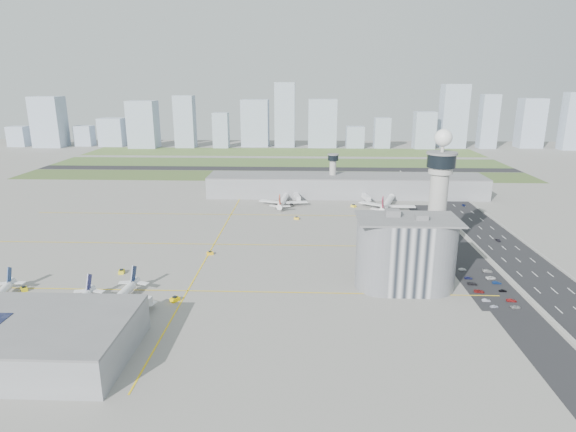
{
  "coord_description": "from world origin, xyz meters",
  "views": [
    {
      "loc": [
        9.59,
        -215.04,
        85.73
      ],
      "look_at": [
        0.0,
        35.0,
        15.0
      ],
      "focal_mm": 30.0,
      "sensor_mm": 36.0,
      "label": 1
    }
  ],
  "objects_px": {
    "control_tower": "(439,192)",
    "airplane_near_c": "(116,295)",
    "car_lot_6": "(516,307)",
    "car_lot_7": "(512,300)",
    "tug_1": "(122,271)",
    "car_lot_2": "(479,291)",
    "tug_5": "(354,206)",
    "car_hw_4": "(424,187)",
    "car_lot_10": "(491,278)",
    "airplane_far_a": "(283,197)",
    "car_lot_9": "(497,283)",
    "jet_bridge_far_0": "(296,196)",
    "jet_bridge_near_1": "(49,318)",
    "car_lot_8": "(503,291)",
    "secondary_tower": "(333,171)",
    "admin_building": "(406,253)",
    "car_lot_11": "(487,271)",
    "car_lot_1": "(486,300)",
    "car_hw_2": "(464,205)",
    "car_lot_4": "(468,278)",
    "tug_2": "(175,299)",
    "car_hw_1": "(498,240)",
    "tug_3": "(210,253)",
    "car_lot_3": "(472,284)",
    "tug_0": "(24,289)",
    "jet_bridge_near_2": "(131,319)",
    "car_lot_0": "(494,306)",
    "jet_bridge_far_1": "(363,197)",
    "airplane_far_b": "(387,200)",
    "tug_4": "(297,218)",
    "airplane_near_b": "(71,304)"
  },
  "relations": [
    {
      "from": "control_tower",
      "to": "airplane_near_c",
      "type": "distance_m",
      "value": 149.29
    },
    {
      "from": "car_lot_6",
      "to": "car_lot_7",
      "type": "height_order",
      "value": "car_lot_7"
    },
    {
      "from": "tug_1",
      "to": "car_lot_2",
      "type": "xyz_separation_m",
      "value": [
        157.65,
        -14.9,
        -0.41
      ]
    },
    {
      "from": "tug_5",
      "to": "car_hw_4",
      "type": "xyz_separation_m",
      "value": [
        64.51,
        64.92,
        -0.4
      ]
    },
    {
      "from": "control_tower",
      "to": "car_lot_10",
      "type": "xyz_separation_m",
      "value": [
        20.73,
        -20.36,
        -34.42
      ]
    },
    {
      "from": "airplane_far_a",
      "to": "car_lot_10",
      "type": "distance_m",
      "value": 163.08
    },
    {
      "from": "car_lot_9",
      "to": "jet_bridge_far_0",
      "type": "bearing_deg",
      "value": 32.72
    },
    {
      "from": "jet_bridge_near_1",
      "to": "car_lot_6",
      "type": "distance_m",
      "value": 175.96
    },
    {
      "from": "car_lot_7",
      "to": "car_lot_8",
      "type": "distance_m",
      "value": 9.34
    },
    {
      "from": "secondary_tower",
      "to": "admin_building",
      "type": "bearing_deg",
      "value": -82.71
    },
    {
      "from": "jet_bridge_far_0",
      "to": "car_lot_11",
      "type": "distance_m",
      "value": 164.47
    },
    {
      "from": "car_lot_1",
      "to": "car_lot_11",
      "type": "distance_m",
      "value": 33.28
    },
    {
      "from": "jet_bridge_near_1",
      "to": "car_hw_2",
      "type": "height_order",
      "value": "jet_bridge_near_1"
    },
    {
      "from": "secondary_tower",
      "to": "car_lot_2",
      "type": "distance_m",
      "value": 185.49
    },
    {
      "from": "car_lot_4",
      "to": "car_lot_10",
      "type": "distance_m",
      "value": 10.04
    },
    {
      "from": "airplane_far_a",
      "to": "car_lot_8",
      "type": "relative_size",
      "value": 12.79
    },
    {
      "from": "tug_2",
      "to": "car_lot_7",
      "type": "relative_size",
      "value": 0.87
    },
    {
      "from": "car_hw_1",
      "to": "tug_3",
      "type": "bearing_deg",
      "value": -175.48
    },
    {
      "from": "car_lot_7",
      "to": "car_hw_1",
      "type": "xyz_separation_m",
      "value": [
        23.37,
        76.2,
        0.05
      ]
    },
    {
      "from": "car_lot_1",
      "to": "car_lot_2",
      "type": "distance_m",
      "value": 8.49
    },
    {
      "from": "tug_2",
      "to": "tug_5",
      "type": "bearing_deg",
      "value": -83.14
    },
    {
      "from": "airplane_near_c",
      "to": "car_lot_3",
      "type": "relative_size",
      "value": 8.9
    },
    {
      "from": "tug_5",
      "to": "car_hw_2",
      "type": "xyz_separation_m",
      "value": [
        78.43,
        6.33,
        -0.42
      ]
    },
    {
      "from": "tug_5",
      "to": "car_lot_10",
      "type": "bearing_deg",
      "value": 72.39
    },
    {
      "from": "tug_0",
      "to": "tug_2",
      "type": "relative_size",
      "value": 0.99
    },
    {
      "from": "jet_bridge_near_2",
      "to": "car_lot_9",
      "type": "xyz_separation_m",
      "value": [
        146.33,
        43.32,
        -2.22
      ]
    },
    {
      "from": "jet_bridge_near_1",
      "to": "car_hw_2",
      "type": "xyz_separation_m",
      "value": [
        204.51,
        180.24,
        -2.27
      ]
    },
    {
      "from": "airplane_near_c",
      "to": "car_lot_0",
      "type": "relative_size",
      "value": 11.84
    },
    {
      "from": "car_lot_4",
      "to": "airplane_near_c",
      "type": "bearing_deg",
      "value": 104.82
    },
    {
      "from": "jet_bridge_far_1",
      "to": "car_lot_11",
      "type": "relative_size",
      "value": 3.1
    },
    {
      "from": "jet_bridge_near_1",
      "to": "tug_2",
      "type": "relative_size",
      "value": 3.96
    },
    {
      "from": "airplane_far_b",
      "to": "car_lot_0",
      "type": "relative_size",
      "value": 14.47
    },
    {
      "from": "jet_bridge_far_0",
      "to": "tug_2",
      "type": "bearing_deg",
      "value": -24.58
    },
    {
      "from": "airplane_near_c",
      "to": "tug_4",
      "type": "bearing_deg",
      "value": 156.17
    },
    {
      "from": "airplane_far_b",
      "to": "car_lot_11",
      "type": "bearing_deg",
      "value": -148.34
    },
    {
      "from": "control_tower",
      "to": "car_lot_4",
      "type": "height_order",
      "value": "control_tower"
    },
    {
      "from": "control_tower",
      "to": "airplane_near_c",
      "type": "relative_size",
      "value": 1.72
    },
    {
      "from": "jet_bridge_near_2",
      "to": "airplane_far_b",
      "type": "bearing_deg",
      "value": -24.86
    },
    {
      "from": "control_tower",
      "to": "jet_bridge_far_1",
      "type": "xyz_separation_m",
      "value": [
        -20.0,
        124.0,
        -32.19
      ]
    },
    {
      "from": "control_tower",
      "to": "airplane_near_b",
      "type": "xyz_separation_m",
      "value": [
        -150.0,
        -62.02,
        -29.97
      ]
    },
    {
      "from": "car_lot_8",
      "to": "car_hw_1",
      "type": "distance_m",
      "value": 70.78
    },
    {
      "from": "airplane_near_c",
      "to": "jet_bridge_far_0",
      "type": "distance_m",
      "value": 189.77
    },
    {
      "from": "jet_bridge_far_0",
      "to": "car_lot_4",
      "type": "height_order",
      "value": "jet_bridge_far_0"
    },
    {
      "from": "car_lot_0",
      "to": "tug_5",
      "type": "bearing_deg",
      "value": 5.3
    },
    {
      "from": "tug_0",
      "to": "car_hw_1",
      "type": "height_order",
      "value": "tug_0"
    },
    {
      "from": "admin_building",
      "to": "airplane_near_c",
      "type": "distance_m",
      "value": 118.85
    },
    {
      "from": "tug_2",
      "to": "car_hw_1",
      "type": "distance_m",
      "value": 178.17
    },
    {
      "from": "car_lot_2",
      "to": "car_lot_10",
      "type": "distance_m",
      "value": 17.74
    },
    {
      "from": "jet_bridge_near_1",
      "to": "admin_building",
      "type": "bearing_deg",
      "value": -63.88
    },
    {
      "from": "secondary_tower",
      "to": "jet_bridge_far_1",
      "type": "distance_m",
      "value": 32.6
    }
  ]
}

